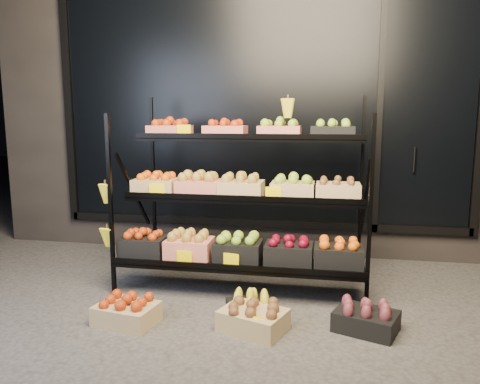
% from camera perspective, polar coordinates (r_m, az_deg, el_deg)
% --- Properties ---
extents(ground, '(24.00, 24.00, 0.00)m').
position_cam_1_polar(ground, '(3.69, -1.30, -14.38)').
color(ground, '#514F4C').
rests_on(ground, ground).
extents(building, '(6.00, 2.08, 3.50)m').
position_cam_1_polar(building, '(5.94, 3.85, 11.85)').
color(building, '#2D2826').
rests_on(building, ground).
extents(display_rack, '(2.18, 1.02, 1.75)m').
position_cam_1_polar(display_rack, '(4.03, 0.22, -0.63)').
color(display_rack, black).
rests_on(display_rack, ground).
extents(tag_floor_b, '(0.13, 0.01, 0.12)m').
position_cam_1_polar(tag_floor_b, '(3.27, 1.74, -16.52)').
color(tag_floor_b, '#FFDE00').
rests_on(tag_floor_b, ground).
extents(floor_crate_left, '(0.46, 0.38, 0.21)m').
position_cam_1_polar(floor_crate_left, '(3.56, -13.66, -13.85)').
color(floor_crate_left, tan).
rests_on(floor_crate_left, ground).
extents(floor_crate_midleft, '(0.40, 0.35, 0.18)m').
position_cam_1_polar(floor_crate_midleft, '(3.58, 1.30, -13.67)').
color(floor_crate_midleft, black).
rests_on(floor_crate_midleft, ground).
extents(floor_crate_midright, '(0.52, 0.45, 0.21)m').
position_cam_1_polar(floor_crate_midright, '(3.36, 1.62, -14.96)').
color(floor_crate_midright, tan).
rests_on(floor_crate_midright, ground).
extents(floor_crate_right, '(0.49, 0.43, 0.21)m').
position_cam_1_polar(floor_crate_right, '(3.47, 15.13, -14.56)').
color(floor_crate_right, black).
rests_on(floor_crate_right, ground).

